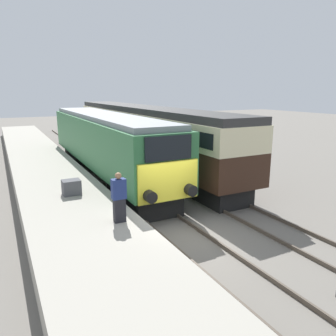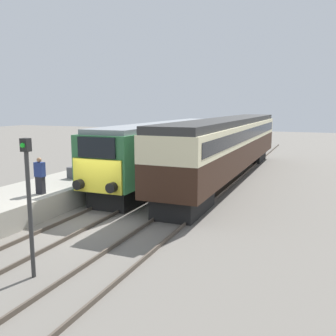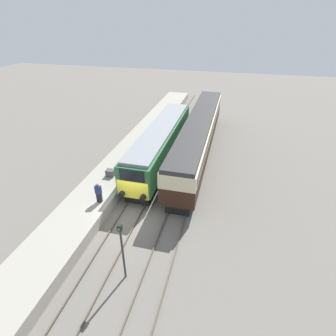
{
  "view_description": "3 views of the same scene",
  "coord_description": "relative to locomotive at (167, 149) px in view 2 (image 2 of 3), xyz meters",
  "views": [
    {
      "loc": [
        -5.44,
        -9.09,
        5.06
      ],
      "look_at": [
        0.0,
        1.36,
        2.26
      ],
      "focal_mm": 35.0,
      "sensor_mm": 36.0,
      "label": 1
    },
    {
      "loc": [
        9.08,
        -12.41,
        4.83
      ],
      "look_at": [
        1.7,
        5.36,
        1.6
      ],
      "focal_mm": 40.0,
      "sensor_mm": 36.0,
      "label": 2
    },
    {
      "loc": [
        6.49,
        -13.62,
        13.08
      ],
      "look_at": [
        1.7,
        5.36,
        1.6
      ],
      "focal_mm": 28.0,
      "sensor_mm": 36.0,
      "label": 3
    }
  ],
  "objects": [
    {
      "name": "ground_plane",
      "position": [
        0.0,
        -9.25,
        -2.13
      ],
      "size": [
        120.0,
        120.0,
        0.0
      ],
      "primitive_type": "plane",
      "color": "slate"
    },
    {
      "name": "platform_left",
      "position": [
        -3.3,
        -1.25,
        -1.65
      ],
      "size": [
        3.5,
        50.0,
        0.97
      ],
      "color": "#9E998C",
      "rests_on": "ground_plane"
    },
    {
      "name": "rails_near_track",
      "position": [
        0.0,
        -4.25,
        -2.06
      ],
      "size": [
        1.51,
        60.0,
        0.14
      ],
      "color": "#4C4238",
      "rests_on": "ground_plane"
    },
    {
      "name": "rails_far_track",
      "position": [
        3.4,
        -4.25,
        -2.06
      ],
      "size": [
        1.5,
        60.0,
        0.14
      ],
      "color": "#4C4238",
      "rests_on": "ground_plane"
    },
    {
      "name": "locomotive",
      "position": [
        0.0,
        0.0,
        0.0
      ],
      "size": [
        2.7,
        16.28,
        3.76
      ],
      "color": "black",
      "rests_on": "ground_plane"
    },
    {
      "name": "passenger_carriage",
      "position": [
        3.4,
        2.64,
        0.32
      ],
      "size": [
        2.75,
        21.81,
        4.01
      ],
      "color": "black",
      "rests_on": "ground_plane"
    },
    {
      "name": "person_on_platform",
      "position": [
        -2.29,
        -8.94,
        -0.36
      ],
      "size": [
        0.44,
        0.26,
        1.62
      ],
      "color": "black",
      "rests_on": "platform_left"
    },
    {
      "name": "signal_post",
      "position": [
        1.7,
        -13.88,
        0.22
      ],
      "size": [
        0.24,
        0.28,
        3.96
      ],
      "color": "#333333",
      "rests_on": "ground_plane"
    },
    {
      "name": "luggage_crate",
      "position": [
        -3.07,
        -5.37,
        -0.86
      ],
      "size": [
        0.7,
        0.56,
        0.6
      ],
      "color": "#4C4C51",
      "rests_on": "platform_left"
    }
  ]
}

